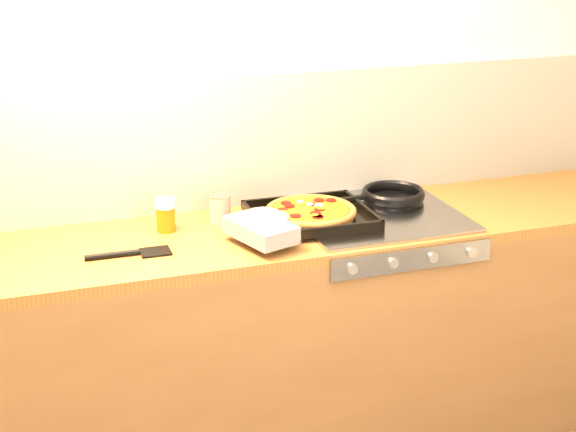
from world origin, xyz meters
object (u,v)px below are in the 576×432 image
object	(u,v)px
pizza_on_tray	(296,217)
tomato_can	(220,209)
frying_pan	(392,196)
juice_glass	(166,215)

from	to	relation	value
pizza_on_tray	tomato_can	size ratio (longest dim) A/B	5.15
pizza_on_tray	tomato_can	distance (m)	0.28
frying_pan	juice_glass	world-z (taller)	juice_glass
pizza_on_tray	juice_glass	xyz separation A→B (m)	(-0.44, 0.13, 0.02)
pizza_on_tray	juice_glass	bearing A→B (deg)	164.05
frying_pan	tomato_can	distance (m)	0.68
tomato_can	juice_glass	world-z (taller)	juice_glass
tomato_can	juice_glass	distance (m)	0.20
pizza_on_tray	frying_pan	world-z (taller)	pizza_on_tray
pizza_on_tray	frying_pan	xyz separation A→B (m)	(0.43, 0.13, -0.01)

